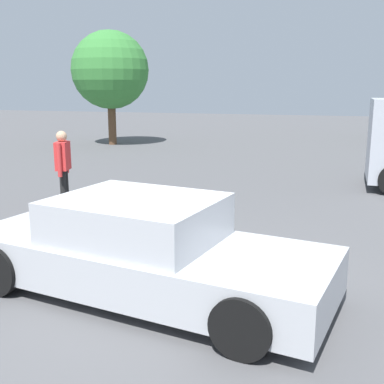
{
  "coord_description": "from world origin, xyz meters",
  "views": [
    {
      "loc": [
        2.12,
        -5.49,
        2.58
      ],
      "look_at": [
        -0.14,
        1.76,
        0.9
      ],
      "focal_mm": 44.84,
      "sensor_mm": 36.0,
      "label": 1
    }
  ],
  "objects": [
    {
      "name": "pedestrian",
      "position": [
        -3.48,
        3.29,
        0.99
      ],
      "size": [
        0.34,
        0.55,
        1.67
      ],
      "rotation": [
        0.0,
        0.0,
        0.27
      ],
      "color": "black",
      "rests_on": "ground_plane"
    },
    {
      "name": "sedan_foreground",
      "position": [
        -0.17,
        -0.23,
        0.57
      ],
      "size": [
        4.88,
        2.5,
        1.24
      ],
      "rotation": [
        0.0,
        0.0,
        -0.17
      ],
      "color": "#B7BABF",
      "rests_on": "ground_plane"
    },
    {
      "name": "dog",
      "position": [
        -1.44,
        2.01,
        0.29
      ],
      "size": [
        0.55,
        0.49,
        0.46
      ],
      "rotation": [
        0.0,
        0.0,
        3.81
      ],
      "color": "white",
      "rests_on": "ground_plane"
    },
    {
      "name": "ground_plane",
      "position": [
        0.0,
        0.0,
        0.0
      ],
      "size": [
        80.0,
        80.0,
        0.0
      ],
      "primitive_type": "plane",
      "color": "#515154"
    },
    {
      "name": "tree_back_center",
      "position": [
        -7.79,
        14.21,
        3.28
      ],
      "size": [
        3.41,
        3.41,
        5.0
      ],
      "color": "brown",
      "rests_on": "ground_plane"
    }
  ]
}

